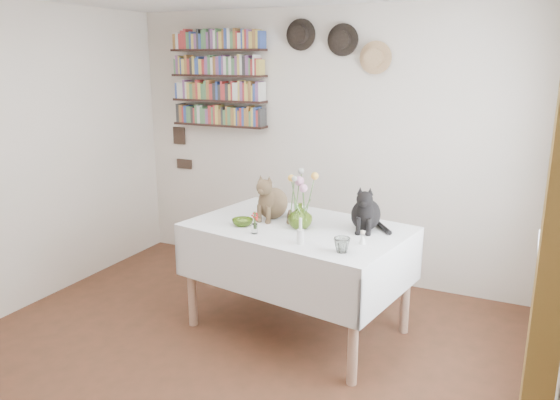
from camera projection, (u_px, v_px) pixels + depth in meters
The scene contains 15 objects.
room at pixel (187, 202), 3.13m from camera, with size 4.08×4.58×2.58m.
curtain at pixel (551, 282), 2.26m from camera, with size 0.12×0.38×2.10m, color brown.
dining_table at pixel (298, 252), 4.11m from camera, with size 1.71×1.26×0.84m.
tabby_cat at pixel (273, 195), 4.21m from camera, with size 0.24×0.31×0.37m, color brown, non-canonical shape.
black_cat at pixel (366, 206), 3.93m from camera, with size 0.23×0.29×0.34m, color black, non-canonical shape.
flower_vase at pixel (300, 216), 3.97m from camera, with size 0.18×0.18×0.19m, color #94BF3D.
green_bowl at pixel (243, 222), 4.06m from camera, with size 0.16×0.16×0.05m, color #94BF3D.
drinking_glass at pixel (342, 245), 3.49m from camera, with size 0.11×0.11×0.10m, color white.
candlestick at pixel (300, 235), 3.64m from camera, with size 0.05×0.05×0.18m.
berry_jar at pixel (255, 223), 3.86m from camera, with size 0.04×0.04×0.18m.
porcelain_figurine at pixel (363, 238), 3.65m from camera, with size 0.05×0.05×0.10m.
flower_bouquet at pixel (301, 182), 3.92m from camera, with size 0.17×0.12×0.39m.
bookshelf_unit at pixel (219, 80), 5.33m from camera, with size 1.00×0.16×0.91m.
wall_hats at pixel (338, 44), 4.76m from camera, with size 0.98×0.09×0.48m.
wall_art_plaques at pixel (181, 147), 5.79m from camera, with size 0.21×0.02×0.44m.
Camera 1 is at (1.79, -2.50, 2.05)m, focal length 35.00 mm.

